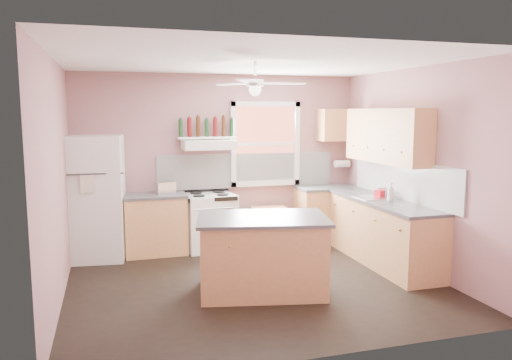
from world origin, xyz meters
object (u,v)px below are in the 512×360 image
object	(u,v)px
stove	(209,222)
refrigerator	(97,198)
toaster	(165,188)
island	(262,256)
cart	(269,227)

from	to	relation	value
stove	refrigerator	bearing A→B (deg)	175.86
refrigerator	stove	size ratio (longest dim) A/B	2.07
toaster	stove	bearing A→B (deg)	-14.48
island	refrigerator	bearing A→B (deg)	145.62
refrigerator	island	world-z (taller)	refrigerator
stove	cart	world-z (taller)	stove
cart	island	bearing A→B (deg)	-103.35
refrigerator	toaster	world-z (taller)	refrigerator
refrigerator	island	size ratio (longest dim) A/B	1.25
refrigerator	stove	bearing A→B (deg)	8.02
island	cart	bearing A→B (deg)	81.81
refrigerator	stove	world-z (taller)	refrigerator
cart	island	distance (m)	2.15
stove	island	distance (m)	2.02
refrigerator	toaster	bearing A→B (deg)	9.12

